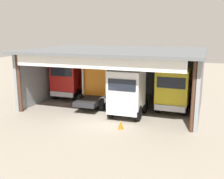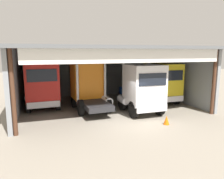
{
  "view_description": "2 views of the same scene",
  "coord_description": "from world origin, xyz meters",
  "views": [
    {
      "loc": [
        7.13,
        -16.52,
        6.21
      ],
      "look_at": [
        0.0,
        3.36,
        1.59
      ],
      "focal_mm": 43.01,
      "sensor_mm": 36.0,
      "label": 1
    },
    {
      "loc": [
        -5.02,
        -11.81,
        4.37
      ],
      "look_at": [
        0.0,
        3.36,
        1.59
      ],
      "focal_mm": 34.66,
      "sensor_mm": 36.0,
      "label": 2
    }
  ],
  "objects": [
    {
      "name": "truck_red_center_right_bay",
      "position": [
        -5.01,
        5.31,
        1.94
      ],
      "size": [
        2.66,
        4.87,
        3.71
      ],
      "rotation": [
        0.0,
        0.0,
        3.18
      ],
      "color": "red",
      "rests_on": "ground"
    },
    {
      "name": "truck_orange_yard_outside",
      "position": [
        -1.57,
        4.34,
        1.82
      ],
      "size": [
        2.61,
        5.06,
        3.53
      ],
      "rotation": [
        0.0,
        0.0,
        0.04
      ],
      "color": "orange",
      "rests_on": "ground"
    },
    {
      "name": "oil_drum",
      "position": [
        2.71,
        8.31,
        0.44
      ],
      "size": [
        0.58,
        0.58,
        0.89
      ],
      "primitive_type": "cylinder",
      "color": "#194CB2",
      "rests_on": "ground"
    },
    {
      "name": "traffic_cone",
      "position": [
        2.11,
        -0.85,
        0.28
      ],
      "size": [
        0.36,
        0.36,
        0.56
      ],
      "primitive_type": "cone",
      "color": "orange",
      "rests_on": "ground"
    },
    {
      "name": "truck_white_left_bay",
      "position": [
        1.73,
        1.78,
        1.85
      ],
      "size": [
        2.5,
        4.37,
        3.64
      ],
      "rotation": [
        0.0,
        0.0,
        3.15
      ],
      "color": "white",
      "rests_on": "ground"
    },
    {
      "name": "workshop_shed",
      "position": [
        0.0,
        5.54,
        3.35
      ],
      "size": [
        13.99,
        10.53,
        4.75
      ],
      "color": "gray",
      "rests_on": "ground"
    },
    {
      "name": "ground_plane",
      "position": [
        0.0,
        0.0,
        0.0
      ],
      "size": [
        80.0,
        80.0,
        0.0
      ],
      "primitive_type": "plane",
      "color": "gray",
      "rests_on": "ground"
    },
    {
      "name": "truck_yellow_center_bay",
      "position": [
        4.73,
        4.27,
        1.81
      ],
      "size": [
        2.57,
        4.77,
        3.47
      ],
      "rotation": [
        0.0,
        0.0,
        3.13
      ],
      "color": "yellow",
      "rests_on": "ground"
    },
    {
      "name": "tool_cart",
      "position": [
        -1.56,
        7.89,
        0.5
      ],
      "size": [
        0.9,
        0.6,
        1.0
      ],
      "primitive_type": "cube",
      "color": "red",
      "rests_on": "ground"
    }
  ]
}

